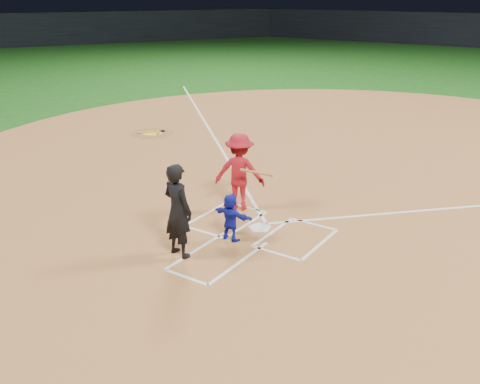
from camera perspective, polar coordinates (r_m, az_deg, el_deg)
The scene contains 13 objects.
ground at distance 12.82m, azimuth 2.11°, elevation -3.91°, with size 120.00×120.00×0.00m, color #134912.
home_plate_dirt at distance 17.88m, azimuth 12.26°, elevation 2.91°, with size 28.00×28.00×0.01m, color #9C6133.
stadium_wall_left at distance 58.95m, azimuth -21.98°, elevation 15.75°, with size 1.20×60.00×3.20m, color black.
home_plate at distance 12.81m, azimuth 2.11°, elevation -3.83°, with size 0.60×0.60×0.02m, color silver.
on_deck_circle at distance 21.58m, azimuth -9.34°, elevation 6.21°, with size 1.70×1.70×0.01m, color brown.
on_deck_logo at distance 21.58m, azimuth -9.34°, elevation 6.23°, with size 0.80×0.80×0.00m, color yellow.
on_deck_bat_a at distance 21.65m, azimuth -8.60°, elevation 6.40°, with size 0.06×0.06×0.84m, color olive.
on_deck_bat_b at distance 21.64m, azimuth -9.91°, elevation 6.31°, with size 0.06×0.06×0.84m, color #A6703D.
bat_weight_donut at distance 21.73m, azimuth -8.24°, elevation 6.45°, with size 0.19×0.19×0.05m, color black.
catcher at distance 12.01m, azimuth -1.01°, elevation -2.70°, with size 1.03×0.33×1.11m, color #151BAB.
umpire at distance 11.23m, azimuth -6.65°, elevation -1.98°, with size 0.75×0.49×2.05m, color black.
chalk_markings at distance 17.25m, azimuth 11.37°, elevation 2.34°, with size 28.35×17.32×0.01m.
batter_at_plate at distance 13.60m, azimuth -0.05°, elevation 2.16°, with size 1.65×1.19×2.00m.
Camera 1 is at (6.05, -9.95, 5.36)m, focal length 40.00 mm.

